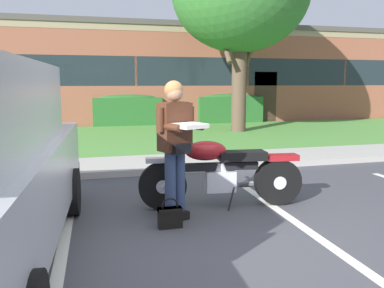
{
  "coord_description": "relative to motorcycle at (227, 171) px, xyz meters",
  "views": [
    {
      "loc": [
        -1.49,
        -3.86,
        1.69
      ],
      "look_at": [
        -0.04,
        1.45,
        0.85
      ],
      "focal_mm": 38.28,
      "sensor_mm": 36.0,
      "label": 1
    }
  ],
  "objects": [
    {
      "name": "brick_building",
      "position": [
        0.19,
        15.88,
        1.52
      ],
      "size": [
        26.92,
        10.94,
        4.0
      ],
      "color": "#93513D",
      "rests_on": "ground"
    },
    {
      "name": "stall_stripe_1",
      "position": [
        0.58,
        -1.04,
        -0.49
      ],
      "size": [
        0.28,
        4.4,
        0.01
      ],
      "primitive_type": "cube",
      "rotation": [
        0.0,
        0.0,
        -0.04
      ],
      "color": "silver",
      "rests_on": "ground"
    },
    {
      "name": "handbag",
      "position": [
        -0.93,
        -0.62,
        -0.34
      ],
      "size": [
        0.28,
        0.13,
        0.36
      ],
      "color": "black",
      "rests_on": "ground"
    },
    {
      "name": "curb_strip",
      "position": [
        -0.4,
        2.21,
        -0.43
      ],
      "size": [
        60.0,
        0.2,
        0.12
      ],
      "primitive_type": "cube",
      "color": "#ADA89E",
      "rests_on": "ground"
    },
    {
      "name": "concrete_walk",
      "position": [
        -0.4,
        3.06,
        -0.45
      ],
      "size": [
        60.0,
        1.5,
        0.08
      ],
      "primitive_type": "cube",
      "color": "#ADA89E",
      "rests_on": "ground"
    },
    {
      "name": "hedge_center_left",
      "position": [
        -0.15,
        10.68,
        0.16
      ],
      "size": [
        2.59,
        0.9,
        1.24
      ],
      "color": "#286028",
      "rests_on": "ground"
    },
    {
      "name": "motorcycle",
      "position": [
        0.0,
        0.0,
        0.0
      ],
      "size": [
        2.24,
        0.82,
        1.26
      ],
      "color": "black",
      "rests_on": "ground"
    },
    {
      "name": "stall_stripe_0",
      "position": [
        -2.12,
        -1.04,
        -0.49
      ],
      "size": [
        0.28,
        4.4,
        0.01
      ],
      "primitive_type": "cube",
      "rotation": [
        0.0,
        0.0,
        -0.04
      ],
      "color": "silver",
      "rests_on": "ground"
    },
    {
      "name": "ground_plane",
      "position": [
        -0.4,
        -1.24,
        -0.49
      ],
      "size": [
        140.0,
        140.0,
        0.0
      ],
      "primitive_type": "plane",
      "color": "#424247"
    },
    {
      "name": "hedge_center_right",
      "position": [
        3.97,
        10.68,
        0.16
      ],
      "size": [
        2.71,
        0.9,
        1.24
      ],
      "color": "#286028",
      "rests_on": "ground"
    },
    {
      "name": "grass_lawn",
      "position": [
        -0.4,
        7.12,
        -0.46
      ],
      "size": [
        60.0,
        6.63,
        0.06
      ],
      "primitive_type": "cube",
      "color": "#518E3D",
      "rests_on": "ground"
    },
    {
      "name": "hedge_left",
      "position": [
        -4.27,
        10.68,
        0.16
      ],
      "size": [
        2.6,
        0.9,
        1.24
      ],
      "color": "#286028",
      "rests_on": "ground"
    },
    {
      "name": "rider_person",
      "position": [
        -0.79,
        -0.33,
        0.52
      ],
      "size": [
        0.57,
        0.66,
        1.7
      ],
      "color": "black",
      "rests_on": "ground"
    }
  ]
}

